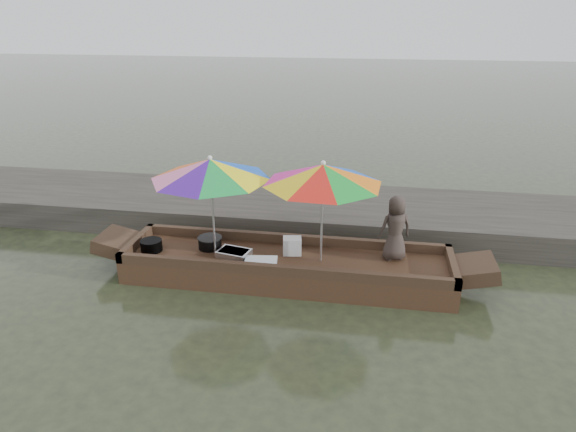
% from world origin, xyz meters
% --- Properties ---
extents(water, '(80.00, 80.00, 0.00)m').
position_xyz_m(water, '(0.00, 0.00, 0.00)').
color(water, '#272C1F').
rests_on(water, ground).
extents(dock, '(22.00, 2.20, 0.50)m').
position_xyz_m(dock, '(0.00, 2.20, 0.25)').
color(dock, '#2D2B26').
rests_on(dock, ground).
extents(boat_hull, '(4.95, 1.20, 0.35)m').
position_xyz_m(boat_hull, '(0.00, 0.00, 0.17)').
color(boat_hull, '#402716').
rests_on(boat_hull, water).
extents(cooking_pot, '(0.33, 0.33, 0.18)m').
position_xyz_m(cooking_pot, '(-2.13, -0.09, 0.44)').
color(cooking_pot, black).
rests_on(cooking_pot, boat_hull).
extents(tray_crayfish, '(0.54, 0.43, 0.09)m').
position_xyz_m(tray_crayfish, '(-0.81, -0.06, 0.39)').
color(tray_crayfish, silver).
rests_on(tray_crayfish, boat_hull).
extents(tray_scallop, '(0.52, 0.39, 0.06)m').
position_xyz_m(tray_scallop, '(-0.35, -0.25, 0.38)').
color(tray_scallop, silver).
rests_on(tray_scallop, boat_hull).
extents(charcoal_grill, '(0.36, 0.36, 0.17)m').
position_xyz_m(charcoal_grill, '(-1.26, 0.15, 0.44)').
color(charcoal_grill, black).
rests_on(charcoal_grill, boat_hull).
extents(supply_bag, '(0.31, 0.26, 0.26)m').
position_xyz_m(supply_bag, '(0.05, 0.18, 0.48)').
color(supply_bag, silver).
rests_on(supply_bag, boat_hull).
extents(vendor, '(0.57, 0.47, 1.00)m').
position_xyz_m(vendor, '(1.59, 0.26, 0.85)').
color(vendor, '#382D28').
rests_on(vendor, boat_hull).
extents(umbrella_bow, '(1.99, 1.99, 1.55)m').
position_xyz_m(umbrella_bow, '(-1.13, 0.00, 1.12)').
color(umbrella_bow, blue).
rests_on(umbrella_bow, boat_hull).
extents(umbrella_stern, '(2.19, 2.19, 1.55)m').
position_xyz_m(umbrella_stern, '(0.52, 0.00, 1.12)').
color(umbrella_stern, blue).
rests_on(umbrella_stern, boat_hull).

